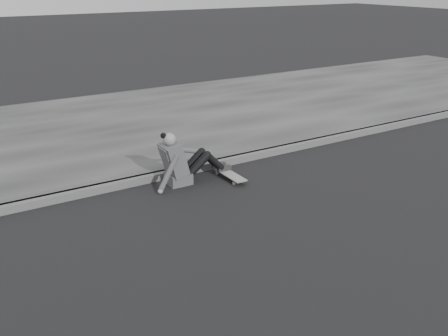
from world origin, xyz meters
name	(u,v)px	position (x,y,z in m)	size (l,w,h in m)	color
ground	(385,204)	(0.00, 0.00, 0.00)	(80.00, 80.00, 0.00)	black
curb	(277,150)	(0.00, 2.58, 0.06)	(24.00, 0.16, 0.12)	#535353
sidewalk	(199,114)	(0.00, 5.60, 0.06)	(24.00, 6.00, 0.12)	#3B3B3B
skateboard	(229,174)	(-1.42, 2.01, 0.07)	(0.20, 0.78, 0.09)	#9D9D98
seated_woman	(182,162)	(-2.15, 2.26, 0.36)	(1.38, 0.46, 0.88)	#49494B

